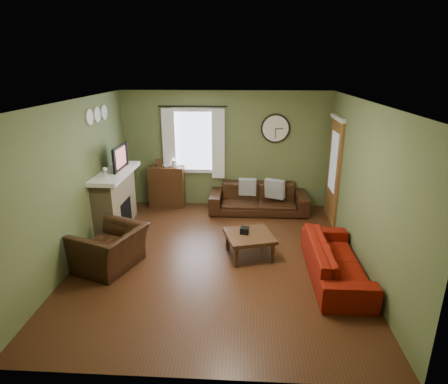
# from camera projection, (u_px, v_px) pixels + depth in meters

# --- Properties ---
(floor) EXTENTS (4.60, 5.20, 0.00)m
(floor) POSITION_uv_depth(u_px,v_px,m) (217.00, 258.00, 6.37)
(floor) COLOR #422312
(floor) RESTS_ON ground
(ceiling) EXTENTS (4.60, 5.20, 0.00)m
(ceiling) POSITION_uv_depth(u_px,v_px,m) (216.00, 102.00, 5.53)
(ceiling) COLOR white
(ceiling) RESTS_ON ground
(wall_left) EXTENTS (0.00, 5.20, 2.60)m
(wall_left) POSITION_uv_depth(u_px,v_px,m) (75.00, 183.00, 6.08)
(wall_left) COLOR #5C6B3D
(wall_left) RESTS_ON ground
(wall_right) EXTENTS (0.00, 5.20, 2.60)m
(wall_right) POSITION_uv_depth(u_px,v_px,m) (363.00, 188.00, 5.83)
(wall_right) COLOR #5C6B3D
(wall_right) RESTS_ON ground
(wall_back) EXTENTS (4.60, 0.00, 2.60)m
(wall_back) POSITION_uv_depth(u_px,v_px,m) (225.00, 150.00, 8.41)
(wall_back) COLOR #5C6B3D
(wall_back) RESTS_ON ground
(wall_front) EXTENTS (4.60, 0.00, 2.60)m
(wall_front) POSITION_uv_depth(u_px,v_px,m) (195.00, 270.00, 3.50)
(wall_front) COLOR #5C6B3D
(wall_front) RESTS_ON ground
(fireplace) EXTENTS (0.40, 1.40, 1.10)m
(fireplace) POSITION_uv_depth(u_px,v_px,m) (115.00, 202.00, 7.40)
(fireplace) COLOR tan
(fireplace) RESTS_ON floor
(firebox) EXTENTS (0.04, 0.60, 0.55)m
(firebox) POSITION_uv_depth(u_px,v_px,m) (126.00, 214.00, 7.47)
(firebox) COLOR black
(firebox) RESTS_ON fireplace
(mantel) EXTENTS (0.58, 1.60, 0.08)m
(mantel) POSITION_uv_depth(u_px,v_px,m) (114.00, 173.00, 7.20)
(mantel) COLOR white
(mantel) RESTS_ON fireplace
(tv) EXTENTS (0.08, 0.60, 0.35)m
(tv) POSITION_uv_depth(u_px,v_px,m) (117.00, 160.00, 7.28)
(tv) COLOR black
(tv) RESTS_ON mantel
(tv_screen) EXTENTS (0.02, 0.62, 0.36)m
(tv_screen) POSITION_uv_depth(u_px,v_px,m) (120.00, 158.00, 7.25)
(tv_screen) COLOR #994C3F
(tv_screen) RESTS_ON mantel
(medallion_left) EXTENTS (0.28, 0.28, 0.03)m
(medallion_left) POSITION_uv_depth(u_px,v_px,m) (89.00, 117.00, 6.53)
(medallion_left) COLOR white
(medallion_left) RESTS_ON wall_left
(medallion_mid) EXTENTS (0.28, 0.28, 0.03)m
(medallion_mid) POSITION_uv_depth(u_px,v_px,m) (97.00, 115.00, 6.86)
(medallion_mid) COLOR white
(medallion_mid) RESTS_ON wall_left
(medallion_right) EXTENTS (0.28, 0.28, 0.03)m
(medallion_right) POSITION_uv_depth(u_px,v_px,m) (104.00, 112.00, 7.19)
(medallion_right) COLOR white
(medallion_right) RESTS_ON wall_left
(window_pane) EXTENTS (1.00, 0.02, 1.30)m
(window_pane) POSITION_uv_depth(u_px,v_px,m) (194.00, 141.00, 8.36)
(window_pane) COLOR silver
(window_pane) RESTS_ON wall_back
(curtain_rod) EXTENTS (0.03, 0.03, 1.50)m
(curtain_rod) POSITION_uv_depth(u_px,v_px,m) (192.00, 106.00, 8.02)
(curtain_rod) COLOR black
(curtain_rod) RESTS_ON wall_back
(curtain_left) EXTENTS (0.28, 0.04, 1.55)m
(curtain_left) POSITION_uv_depth(u_px,v_px,m) (169.00, 144.00, 8.32)
(curtain_left) COLOR white
(curtain_left) RESTS_ON wall_back
(curtain_right) EXTENTS (0.28, 0.04, 1.55)m
(curtain_right) POSITION_uv_depth(u_px,v_px,m) (218.00, 144.00, 8.26)
(curtain_right) COLOR white
(curtain_right) RESTS_ON wall_back
(wall_clock) EXTENTS (0.64, 0.06, 0.64)m
(wall_clock) POSITION_uv_depth(u_px,v_px,m) (275.00, 129.00, 8.14)
(wall_clock) COLOR white
(wall_clock) RESTS_ON wall_back
(door) EXTENTS (0.05, 0.90, 2.10)m
(door) POSITION_uv_depth(u_px,v_px,m) (334.00, 171.00, 7.66)
(door) COLOR brown
(door) RESTS_ON floor
(bookshelf) EXTENTS (0.79, 0.34, 0.94)m
(bookshelf) POSITION_uv_depth(u_px,v_px,m) (167.00, 186.00, 8.57)
(bookshelf) COLOR #3E2412
(bookshelf) RESTS_ON floor
(book) EXTENTS (0.28, 0.30, 0.02)m
(book) POSITION_uv_depth(u_px,v_px,m) (163.00, 165.00, 8.44)
(book) COLOR #442A18
(book) RESTS_ON bookshelf
(sofa_brown) EXTENTS (2.14, 0.84, 0.63)m
(sofa_brown) POSITION_uv_depth(u_px,v_px,m) (258.00, 198.00, 8.27)
(sofa_brown) COLOR black
(sofa_brown) RESTS_ON floor
(pillow_left) EXTENTS (0.44, 0.29, 0.43)m
(pillow_left) POSITION_uv_depth(u_px,v_px,m) (275.00, 189.00, 8.15)
(pillow_left) COLOR #99A1A6
(pillow_left) RESTS_ON sofa_brown
(pillow_right) EXTENTS (0.39, 0.14, 0.38)m
(pillow_right) POSITION_uv_depth(u_px,v_px,m) (248.00, 187.00, 8.28)
(pillow_right) COLOR #99A1A6
(pillow_right) RESTS_ON sofa_brown
(sofa_red) EXTENTS (0.77, 1.97, 0.57)m
(sofa_red) POSITION_uv_depth(u_px,v_px,m) (336.00, 260.00, 5.72)
(sofa_red) COLOR #711005
(sofa_red) RESTS_ON floor
(armchair) EXTENTS (1.20, 1.27, 0.66)m
(armchair) POSITION_uv_depth(u_px,v_px,m) (110.00, 248.00, 5.99)
(armchair) COLOR black
(armchair) RESTS_ON floor
(coffee_table) EXTENTS (0.94, 0.94, 0.40)m
(coffee_table) POSITION_uv_depth(u_px,v_px,m) (249.00, 245.00, 6.38)
(coffee_table) COLOR #442A18
(coffee_table) RESTS_ON floor
(tissue_box) EXTENTS (0.16, 0.16, 0.11)m
(tissue_box) POSITION_uv_depth(u_px,v_px,m) (245.00, 234.00, 6.35)
(tissue_box) COLOR black
(tissue_box) RESTS_ON coffee_table
(wine_glass_a) EXTENTS (0.07, 0.07, 0.21)m
(wine_glass_a) POSITION_uv_depth(u_px,v_px,m) (105.00, 173.00, 6.68)
(wine_glass_a) COLOR white
(wine_glass_a) RESTS_ON mantel
(wine_glass_b) EXTENTS (0.06, 0.06, 0.19)m
(wine_glass_b) POSITION_uv_depth(u_px,v_px,m) (106.00, 173.00, 6.73)
(wine_glass_b) COLOR white
(wine_glass_b) RESTS_ON mantel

